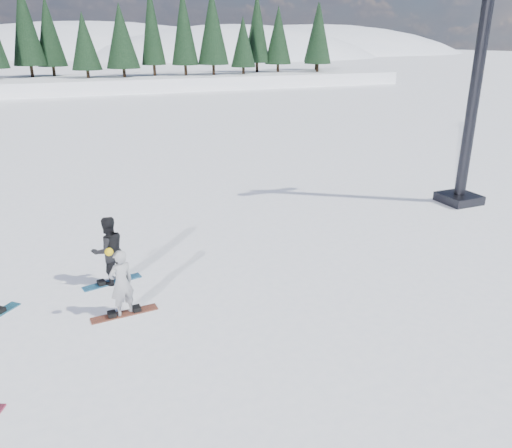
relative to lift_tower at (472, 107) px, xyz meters
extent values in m
plane|color=white|center=(-13.34, -3.35, -3.61)|extent=(420.00, 420.00, 0.00)
cube|color=white|center=(-13.34, 51.65, -4.61)|extent=(90.00, 14.00, 5.00)
ellipsoid|color=white|center=(6.66, 196.65, -18.24)|extent=(182.00, 140.00, 53.20)
ellipsoid|color=white|center=(96.66, 181.65, -17.47)|extent=(156.00, 120.00, 50.40)
ellipsoid|color=white|center=(46.66, 146.65, -15.98)|extent=(117.00, 90.00, 45.00)
cone|color=black|center=(-15.15, 51.65, 1.64)|extent=(3.20, 3.20, 7.50)
cone|color=black|center=(-11.53, 51.65, 1.64)|extent=(3.20, 3.20, 7.50)
cone|color=black|center=(-7.91, 51.65, 1.64)|extent=(3.20, 3.20, 7.50)
cone|color=black|center=(-4.29, 51.65, 1.64)|extent=(3.20, 3.20, 7.50)
cone|color=black|center=(-0.67, 51.65, 1.64)|extent=(3.20, 3.20, 7.50)
cone|color=black|center=(2.95, 51.65, 1.64)|extent=(3.20, 3.20, 7.50)
cone|color=black|center=(6.57, 51.65, 1.64)|extent=(3.20, 3.20, 7.50)
cone|color=black|center=(10.19, 51.65, 1.64)|extent=(3.20, 3.20, 7.50)
cone|color=black|center=(13.81, 51.65, 1.64)|extent=(3.20, 3.20, 7.50)
cone|color=black|center=(17.42, 51.65, 1.64)|extent=(3.20, 3.20, 7.50)
cone|color=black|center=(21.04, 51.65, 1.64)|extent=(3.20, 3.20, 7.50)
cone|color=black|center=(24.66, 51.65, 1.64)|extent=(3.20, 3.20, 7.50)
cylinder|color=black|center=(0.00, 0.00, 0.83)|extent=(0.40, 0.40, 8.87)
cube|color=black|center=(0.00, 0.00, -3.44)|extent=(1.33, 1.33, 0.33)
imported|color=#AFB0B5|center=(-13.17, -3.39, -2.81)|extent=(0.68, 0.56, 1.59)
sphere|color=#E3B60B|center=(-13.37, -3.51, -1.97)|extent=(0.18, 0.18, 0.18)
imported|color=black|center=(-13.20, -1.66, -2.71)|extent=(1.01, 0.86, 1.80)
cube|color=brown|center=(-13.17, -3.39, -3.59)|extent=(1.52, 0.38, 0.03)
cube|color=#1D6C9F|center=(-13.20, -1.66, -3.59)|extent=(1.53, 0.56, 0.03)
camera|label=1|loc=(-14.30, -13.73, 2.32)|focal=35.00mm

